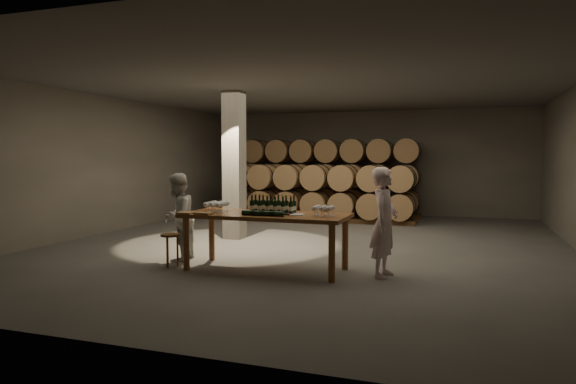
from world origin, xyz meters
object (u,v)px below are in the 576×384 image
(bottle_cluster, at_px, (273,207))
(person_woman, at_px, (177,217))
(notebook_near, at_px, (204,213))
(person_man, at_px, (384,222))
(tasting_table, at_px, (266,220))
(stool, at_px, (171,240))
(plate, at_px, (295,215))

(bottle_cluster, height_order, person_woman, person_woman)
(notebook_near, height_order, person_woman, person_woman)
(person_man, relative_size, person_woman, 1.09)
(person_woman, bearing_deg, tasting_table, 76.82)
(bottle_cluster, bearing_deg, person_man, 3.79)
(bottle_cluster, distance_m, stool, 1.78)
(person_woman, bearing_deg, bottle_cluster, 78.52)
(notebook_near, bearing_deg, plate, 12.62)
(stool, relative_size, person_woman, 0.36)
(person_man, bearing_deg, plate, 107.31)
(tasting_table, height_order, plate, plate)
(tasting_table, distance_m, person_man, 1.84)
(tasting_table, xyz_separation_m, plate, (0.51, -0.06, 0.11))
(stool, bearing_deg, notebook_near, -11.97)
(person_woman, bearing_deg, stool, 11.06)
(plate, xyz_separation_m, person_man, (1.33, 0.22, -0.09))
(person_man, bearing_deg, notebook_near, 110.07)
(bottle_cluster, bearing_deg, plate, -14.55)
(tasting_table, xyz_separation_m, stool, (-1.56, -0.28, -0.36))
(notebook_near, bearing_deg, tasting_table, 23.89)
(bottle_cluster, distance_m, person_man, 1.74)
(person_woman, bearing_deg, person_man, 82.62)
(bottle_cluster, bearing_deg, person_woman, 175.39)
(bottle_cluster, relative_size, plate, 2.53)
(person_man, xyz_separation_m, person_woman, (-3.54, 0.03, -0.07))
(notebook_near, bearing_deg, person_man, 10.01)
(tasting_table, relative_size, notebook_near, 10.27)
(notebook_near, xyz_separation_m, person_man, (2.70, 0.58, -0.10))
(tasting_table, xyz_separation_m, notebook_near, (-0.87, -0.43, 0.12))
(bottle_cluster, bearing_deg, tasting_table, -157.17)
(stool, bearing_deg, bottle_cluster, 11.03)
(plate, bearing_deg, person_woman, 173.54)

